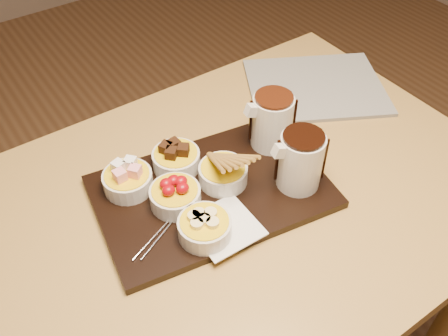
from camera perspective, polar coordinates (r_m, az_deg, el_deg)
dining_table at (r=1.09m, az=-0.24°, el=-7.35°), size 1.20×0.80×0.75m
serving_board at (r=1.02m, az=-1.39°, el=-2.72°), size 0.50×0.37×0.02m
napkin at (r=0.94m, az=0.04°, el=-6.72°), size 0.12×0.12×0.00m
bowl_marshmallows at (r=1.02m, az=-10.92°, el=-1.50°), size 0.10×0.10×0.04m
bowl_cake at (r=1.05m, az=-5.47°, el=0.91°), size 0.10×0.10×0.04m
bowl_strawberries at (r=0.97m, az=-5.58°, el=-3.30°), size 0.10×0.10×0.04m
bowl_biscotti at (r=1.01m, az=-0.11°, el=-0.73°), size 0.10×0.10×0.04m
bowl_bananas at (r=0.92m, az=-2.22°, el=-6.88°), size 0.10×0.10×0.04m
pitcher_dark_chocolate at (r=0.99m, az=8.72°, el=0.77°), size 0.10×0.10×0.12m
pitcher_milk_chocolate at (r=1.07m, az=5.51°, el=5.29°), size 0.10×0.10×0.12m
fondue_skewers at (r=0.97m, az=-5.52°, el=-5.09°), size 0.13×0.25×0.01m
newspaper at (r=1.32m, az=10.41°, el=9.12°), size 0.43×0.40×0.01m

